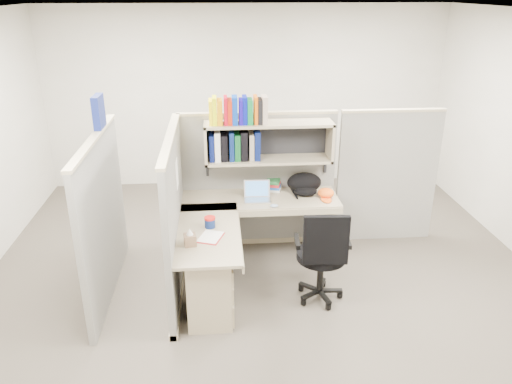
{
  "coord_description": "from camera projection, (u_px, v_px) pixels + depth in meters",
  "views": [
    {
      "loc": [
        -0.46,
        -4.52,
        2.92
      ],
      "look_at": [
        -0.07,
        0.25,
        0.94
      ],
      "focal_mm": 35.0,
      "sensor_mm": 36.0,
      "label": 1
    }
  ],
  "objects": [
    {
      "name": "snack_canister",
      "position": [
        210.0,
        222.0,
        4.87
      ],
      "size": [
        0.11,
        0.11,
        0.11
      ],
      "color": "#0E1F52",
      "rests_on": "desk"
    },
    {
      "name": "desk",
      "position": [
        226.0,
        261.0,
        4.86
      ],
      "size": [
        1.74,
        1.75,
        0.73
      ],
      "color": "gray",
      "rests_on": "ground"
    },
    {
      "name": "laptop",
      "position": [
        257.0,
        192.0,
        5.46
      ],
      "size": [
        0.29,
        0.29,
        0.21
      ],
      "primitive_type": null,
      "rotation": [
        0.0,
        0.0,
        -0.02
      ],
      "color": "#AEAEB3",
      "rests_on": "desk"
    },
    {
      "name": "orange_cap",
      "position": [
        326.0,
        193.0,
        5.57
      ],
      "size": [
        0.21,
        0.24,
        0.1
      ],
      "primitive_type": null,
      "rotation": [
        0.0,
        0.0,
        -0.17
      ],
      "color": "#FA5F15",
      "rests_on": "desk"
    },
    {
      "name": "paper_cup",
      "position": [
        259.0,
        188.0,
        5.71
      ],
      "size": [
        0.08,
        0.08,
        0.1
      ],
      "primitive_type": "cylinder",
      "rotation": [
        0.0,
        0.0,
        0.19
      ],
      "color": "silver",
      "rests_on": "desk"
    },
    {
      "name": "tissue_box",
      "position": [
        190.0,
        237.0,
        4.52
      ],
      "size": [
        0.12,
        0.12,
        0.17
      ],
      "primitive_type": null,
      "rotation": [
        0.0,
        0.0,
        0.16
      ],
      "color": "#86664C",
      "rests_on": "desk"
    },
    {
      "name": "cubicle",
      "position": [
        227.0,
        188.0,
        5.36
      ],
      "size": [
        3.79,
        1.84,
        1.95
      ],
      "color": "slate",
      "rests_on": "ground"
    },
    {
      "name": "task_chair",
      "position": [
        321.0,
        270.0,
        4.86
      ],
      "size": [
        0.54,
        0.5,
        1.02
      ],
      "color": "black",
      "rests_on": "ground"
    },
    {
      "name": "backpack",
      "position": [
        305.0,
        184.0,
        5.64
      ],
      "size": [
        0.45,
        0.38,
        0.23
      ],
      "primitive_type": null,
      "rotation": [
        0.0,
        0.0,
        -0.21
      ],
      "color": "black",
      "rests_on": "desk"
    },
    {
      "name": "ground",
      "position": [
        265.0,
        282.0,
        5.32
      ],
      "size": [
        6.0,
        6.0,
        0.0
      ],
      "primitive_type": "plane",
      "color": "#332F27",
      "rests_on": "ground"
    },
    {
      "name": "book_stack",
      "position": [
        273.0,
        184.0,
        5.8
      ],
      "size": [
        0.23,
        0.27,
        0.12
      ],
      "primitive_type": null,
      "rotation": [
        0.0,
        0.0,
        -0.25
      ],
      "color": "gray",
      "rests_on": "desk"
    },
    {
      "name": "room_shell",
      "position": [
        266.0,
        135.0,
        4.7
      ],
      "size": [
        6.0,
        6.0,
        6.0
      ],
      "color": "#B8B4A6",
      "rests_on": "ground"
    },
    {
      "name": "mouse",
      "position": [
        274.0,
        206.0,
        5.33
      ],
      "size": [
        0.09,
        0.07,
        0.03
      ],
      "primitive_type": "ellipsoid",
      "rotation": [
        0.0,
        0.0,
        0.11
      ],
      "color": "#869EBE",
      "rests_on": "desk"
    },
    {
      "name": "loose_paper",
      "position": [
        210.0,
        237.0,
        4.7
      ],
      "size": [
        0.27,
        0.3,
        0.0
      ],
      "primitive_type": null,
      "rotation": [
        0.0,
        0.0,
        -0.35
      ],
      "color": "white",
      "rests_on": "desk"
    }
  ]
}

